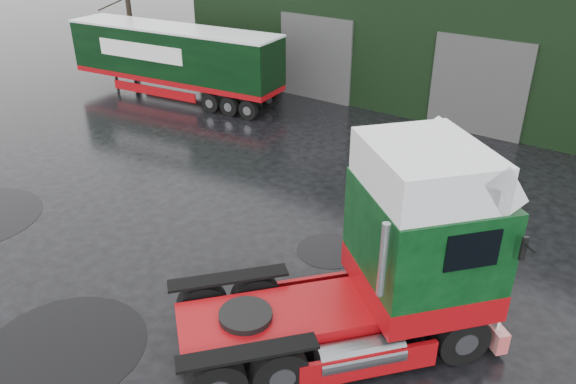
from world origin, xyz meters
name	(u,v)px	position (x,y,z in m)	size (l,w,h in m)	color
ground	(214,273)	(0.00, 0.00, 0.00)	(100.00, 100.00, 0.00)	black
warehouse	(525,33)	(2.00, 20.00, 3.16)	(32.40, 12.40, 6.30)	black
hero_tractor	(330,256)	(3.84, -0.48, 2.32)	(3.17, 7.46, 4.63)	black
trailer_left	(174,63)	(-11.61, 10.00, 1.76)	(2.32, 11.35, 3.52)	silver
puddle_0	(64,348)	(-0.79, -4.04, 0.00)	(3.63, 3.63, 0.01)	black
puddle_1	(329,250)	(1.91, 2.71, 0.00)	(1.84, 1.84, 0.01)	black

